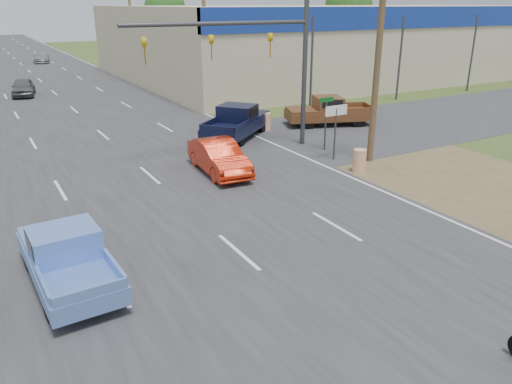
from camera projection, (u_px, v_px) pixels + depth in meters
main_road at (54, 93)px, 40.53m from camera, size 15.00×180.00×0.02m
cross_road at (136, 163)px, 22.68m from camera, size 120.00×10.00×0.02m
dirt_verge at (444, 174)px, 21.30m from camera, size 8.00×18.00×0.01m
big_box_store at (361, 38)px, 54.18m from camera, size 50.00×28.10×6.60m
utility_pole_1 at (379, 41)px, 21.16m from camera, size 2.00×0.28×10.00m
utility_pole_2 at (204, 26)px, 35.76m from camera, size 2.00×0.28×10.00m
utility_pole_3 at (131, 19)px, 50.37m from camera, size 2.00×0.28×10.00m
tree_3 at (348, 7)px, 88.25m from camera, size 8.40×8.40×10.40m
tree_5 at (165, 9)px, 97.02m from camera, size 7.98×7.98×9.88m
barrel_0 at (359, 161)px, 21.35m from camera, size 0.56×0.56×1.00m
barrel_1 at (266, 122)px, 28.44m from camera, size 0.56×0.56×1.00m
lane_sign at (336, 119)px, 22.57m from camera, size 1.20×0.08×2.52m
street_name_sign at (326, 118)px, 24.17m from camera, size 0.80×0.08×2.61m
signal_mast at (257, 50)px, 22.88m from camera, size 9.12×0.40×7.00m
red_convertible at (219, 157)px, 21.17m from camera, size 1.80×4.32×1.39m
blue_pickup at (66, 255)px, 12.78m from camera, size 1.97×4.67×1.53m
navy_pickup at (238, 121)px, 26.90m from camera, size 5.34×4.90×1.74m
brown_pickup at (327, 111)px, 29.55m from camera, size 5.45×3.62×1.69m
distant_car_grey at (23, 87)px, 38.91m from camera, size 2.23×4.15×1.34m
distant_car_silver at (41, 57)px, 61.09m from camera, size 2.49×4.59×1.26m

